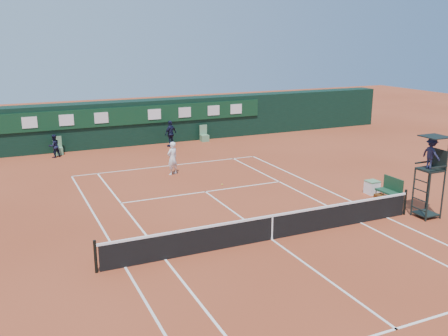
{
  "coord_description": "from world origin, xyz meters",
  "views": [
    {
      "loc": [
        -8.72,
        -14.85,
        7.3
      ],
      "look_at": [
        0.8,
        6.0,
        1.2
      ],
      "focal_mm": 40.0,
      "sensor_mm": 36.0,
      "label": 1
    }
  ],
  "objects_px": {
    "tennis_net": "(272,227)",
    "cooler": "(372,187)",
    "player": "(172,158)",
    "umpire_chair": "(431,160)",
    "player_bench": "(391,188)"
  },
  "relations": [
    {
      "from": "player_bench",
      "to": "cooler",
      "type": "xyz_separation_m",
      "value": [
        -0.02,
        1.19,
        -0.27
      ]
    },
    {
      "from": "player_bench",
      "to": "player",
      "type": "height_order",
      "value": "player"
    },
    {
      "from": "umpire_chair",
      "to": "cooler",
      "type": "distance_m",
      "value": 4.02
    },
    {
      "from": "tennis_net",
      "to": "cooler",
      "type": "height_order",
      "value": "tennis_net"
    },
    {
      "from": "umpire_chair",
      "to": "player_bench",
      "type": "relative_size",
      "value": 2.85
    },
    {
      "from": "umpire_chair",
      "to": "player",
      "type": "distance_m",
      "value": 13.03
    },
    {
      "from": "tennis_net",
      "to": "umpire_chair",
      "type": "height_order",
      "value": "umpire_chair"
    },
    {
      "from": "umpire_chair",
      "to": "player",
      "type": "height_order",
      "value": "umpire_chair"
    },
    {
      "from": "player",
      "to": "cooler",
      "type": "bearing_deg",
      "value": 111.05
    },
    {
      "from": "tennis_net",
      "to": "cooler",
      "type": "bearing_deg",
      "value": 21.77
    },
    {
      "from": "tennis_net",
      "to": "player",
      "type": "bearing_deg",
      "value": 92.42
    },
    {
      "from": "umpire_chair",
      "to": "player",
      "type": "relative_size",
      "value": 1.89
    },
    {
      "from": "player_bench",
      "to": "cooler",
      "type": "bearing_deg",
      "value": 90.89
    },
    {
      "from": "cooler",
      "to": "player",
      "type": "bearing_deg",
      "value": 136.36
    },
    {
      "from": "tennis_net",
      "to": "player_bench",
      "type": "xyz_separation_m",
      "value": [
        7.12,
        1.65,
        0.09
      ]
    }
  ]
}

